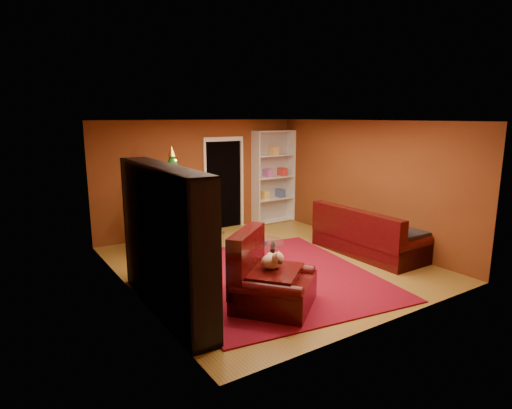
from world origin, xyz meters
TOP-DOWN VIEW (x-y plane):
  - floor at (0.00, 0.00)m, footprint 5.00×5.50m
  - ceiling at (0.00, 0.00)m, footprint 5.00×5.50m
  - wall_back at (0.00, 2.77)m, footprint 5.00×0.05m
  - wall_left at (-2.52, 0.00)m, footprint 0.05×5.50m
  - wall_right at (2.52, 0.00)m, footprint 0.05×5.50m
  - doorway at (0.60, 2.73)m, footprint 1.06×0.60m
  - rug at (-0.30, -0.60)m, footprint 3.71×4.15m
  - media_unit at (-2.27, -0.79)m, footprint 0.48×2.68m
  - christmas_tree at (-1.14, 1.63)m, footprint 1.26×1.26m
  - gift_box_teal at (-1.37, 2.27)m, footprint 0.32×0.32m
  - gift_box_green at (-0.69, 2.20)m, footprint 0.28×0.28m
  - gift_box_red at (-0.98, 2.40)m, footprint 0.26×0.26m
  - white_bookshelf at (1.95, 2.57)m, footprint 1.11×0.40m
  - armchair at (-0.97, -1.56)m, footprint 1.61×1.61m
  - dog at (-0.96, -1.49)m, footprint 0.50×0.48m
  - sofa at (2.02, -0.59)m, footprint 1.01×2.23m
  - coffee_table at (-0.15, 0.03)m, footprint 1.06×1.06m
  - acrylic_chair at (-0.45, 1.32)m, footprint 0.48×0.51m

SIDE VIEW (x-z plane):
  - floor at x=0.00m, z-range -0.05..0.00m
  - rug at x=-0.30m, z-range 0.00..0.02m
  - gift_box_red at x=-0.98m, z-range 0.00..0.24m
  - gift_box_teal at x=-1.37m, z-range 0.00..0.26m
  - gift_box_green at x=-0.69m, z-range 0.00..0.27m
  - coffee_table at x=-0.15m, z-range -0.04..0.49m
  - acrylic_chair at x=-0.45m, z-range 0.00..0.78m
  - armchair at x=-0.97m, z-range 0.00..0.89m
  - sofa at x=2.02m, z-range 0.00..0.96m
  - dog at x=-0.96m, z-range 0.52..0.81m
  - media_unit at x=-2.27m, z-range 0.00..2.04m
  - christmas_tree at x=-1.14m, z-range -0.03..2.09m
  - doorway at x=0.60m, z-range -0.03..2.13m
  - white_bookshelf at x=1.95m, z-range -0.03..2.36m
  - wall_back at x=0.00m, z-range 0.00..2.60m
  - wall_left at x=-2.52m, z-range 0.00..2.60m
  - wall_right at x=2.52m, z-range 0.00..2.60m
  - ceiling at x=0.00m, z-range 2.60..2.65m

